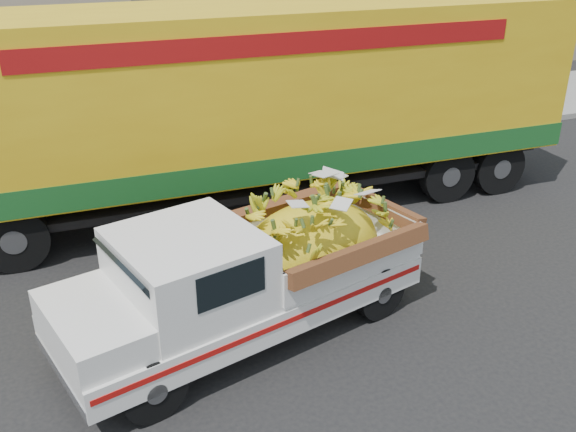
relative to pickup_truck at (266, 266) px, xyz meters
name	(u,v)px	position (x,y,z in m)	size (l,w,h in m)	color
ground	(221,342)	(-0.72, -0.16, -0.93)	(100.00, 100.00, 0.00)	black
curb	(137,174)	(-0.72, 6.27, -0.86)	(60.00, 0.25, 0.15)	gray
sidewalk	(122,145)	(-0.72, 8.37, -0.86)	(60.00, 4.00, 0.14)	gray
pickup_truck	(266,266)	(0.00, 0.00, 0.00)	(5.22, 2.94, 1.73)	black
semi_trailer	(263,100)	(1.36, 3.82, 1.19)	(12.02, 2.87, 3.80)	black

